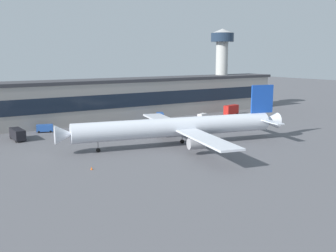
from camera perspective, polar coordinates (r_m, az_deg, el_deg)
ground_plane at (r=112.35m, az=4.88°, el=-2.64°), size 600.00×600.00×0.00m
terminal_building at (r=156.65m, az=-7.37°, el=3.86°), size 155.78×14.94×15.84m
airliner at (r=109.44m, az=1.61°, el=-0.12°), size 64.91×56.35×16.20m
control_tower at (r=189.29m, az=7.76°, el=9.42°), size 10.63×10.63×37.07m
crew_van at (r=135.34m, az=-17.37°, el=-0.26°), size 5.63×3.72×2.55m
catering_truck at (r=169.24m, az=9.05°, el=2.35°), size 7.56×3.92×4.15m
belt_loader at (r=140.75m, az=-3.48°, el=0.44°), size 6.60×4.72×1.95m
pushback_tractor at (r=136.94m, az=-11.29°, el=-0.05°), size 4.54×5.46×1.75m
follow_me_car at (r=159.17m, az=4.94°, el=1.52°), size 4.79×3.53×1.85m
stair_truck at (r=148.60m, az=-1.14°, el=1.29°), size 4.88×6.43×3.55m
fuel_truck at (r=125.11m, az=-20.83°, el=-1.08°), size 3.02×8.47×3.35m
traffic_cone_0 at (r=89.00m, az=-10.94°, el=-5.99°), size 0.50×0.50×0.63m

